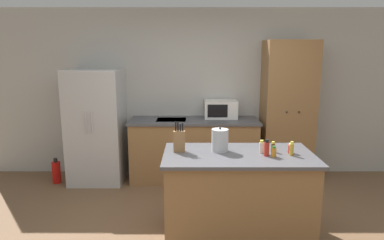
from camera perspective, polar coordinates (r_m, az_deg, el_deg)
The scene contains 15 objects.
wall_back at distance 5.44m, azimuth 2.45°, elevation 4.52°, with size 7.20×0.06×2.60m.
refrigerator at distance 5.33m, azimuth -15.66°, elevation -1.00°, with size 0.78×0.74×1.69m.
back_counter at distance 5.27m, azimuth 0.25°, elevation -4.92°, with size 1.94×0.67×0.94m.
pantry_cabinet at distance 5.37m, azimuth 15.53°, elevation 1.38°, with size 0.74×0.57×2.11m.
kitchen_island at distance 3.72m, azimuth 7.52°, elevation -12.31°, with size 1.55×0.84×0.92m.
microwave at distance 5.28m, azimuth 4.73°, elevation 1.82°, with size 0.50×0.33×0.27m.
knife_block at distance 3.56m, azimuth -2.21°, elevation -3.48°, with size 0.12×0.06×0.32m.
spice_bottle_tall_dark at distance 3.60m, azimuth 16.21°, elevation -4.65°, with size 0.04×0.04×0.15m.
spice_bottle_short_red at distance 3.67m, azimuth 16.08°, elevation -4.60°, with size 0.06×0.06×0.11m.
spice_bottle_amber_oil at distance 3.61m, azimuth 11.44°, elevation -4.43°, with size 0.05×0.05×0.14m.
spice_bottle_green_herb at distance 3.67m, azimuth 13.29°, elevation -4.43°, with size 0.04×0.04×0.11m.
spice_bottle_pale_salt at distance 3.52m, azimuth 13.42°, elevation -5.16°, with size 0.05×0.05×0.11m.
spice_bottle_orange_cap at distance 3.51m, azimuth 12.26°, elevation -4.62°, with size 0.05×0.05×0.17m.
kettle at distance 3.60m, azimuth 4.60°, elevation -3.37°, with size 0.18×0.18×0.26m.
fire_extinguisher at distance 5.58m, azimuth -21.73°, elevation -8.05°, with size 0.13×0.13×0.38m.
Camera 1 is at (-0.24, -3.07, 1.95)m, focal length 32.00 mm.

